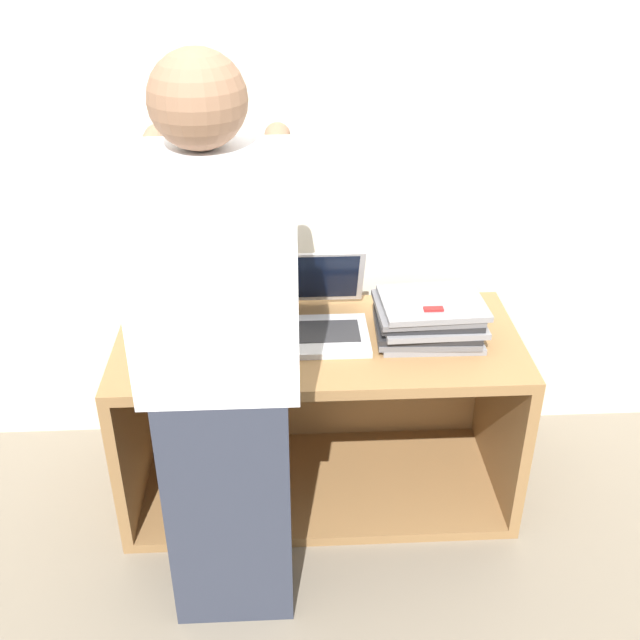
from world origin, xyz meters
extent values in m
plane|color=#756B5B|center=(0.00, 0.00, 0.00)|extent=(12.00, 12.00, 0.00)
cube|color=beige|center=(0.00, 0.68, 1.20)|extent=(8.00, 0.05, 2.40)
cube|color=olive|center=(0.00, 0.29, 0.61)|extent=(1.30, 0.58, 0.04)
cube|color=olive|center=(0.00, 0.29, 0.02)|extent=(1.30, 0.58, 0.04)
cube|color=olive|center=(-0.63, 0.29, 0.31)|extent=(0.04, 0.58, 0.55)
cube|color=olive|center=(0.63, 0.29, 0.31)|extent=(0.04, 0.58, 0.55)
cube|color=olive|center=(0.00, 0.56, 0.31)|extent=(1.23, 0.04, 0.55)
cube|color=#B7B7BC|center=(0.00, 0.29, 0.63)|extent=(0.32, 0.25, 0.02)
cube|color=#28282B|center=(0.00, 0.30, 0.65)|extent=(0.26, 0.14, 0.00)
cube|color=#B7B7BC|center=(0.00, 0.47, 0.75)|extent=(0.32, 0.11, 0.23)
cube|color=black|center=(0.00, 0.47, 0.76)|extent=(0.28, 0.10, 0.20)
cube|color=slate|center=(-0.35, 0.29, 0.63)|extent=(0.33, 0.25, 0.02)
cube|color=#B7B7BC|center=(-0.35, 0.29, 0.65)|extent=(0.33, 0.26, 0.02)
cube|color=gray|center=(-0.36, 0.29, 0.67)|extent=(0.33, 0.26, 0.02)
cube|color=slate|center=(-0.34, 0.30, 0.69)|extent=(0.32, 0.25, 0.02)
cube|color=slate|center=(-0.35, 0.30, 0.71)|extent=(0.32, 0.25, 0.02)
cube|color=gray|center=(0.36, 0.29, 0.63)|extent=(0.32, 0.25, 0.02)
cube|color=slate|center=(0.34, 0.29, 0.65)|extent=(0.33, 0.26, 0.02)
cube|color=#232326|center=(0.34, 0.29, 0.67)|extent=(0.33, 0.26, 0.02)
cube|color=gray|center=(0.36, 0.28, 0.69)|extent=(0.33, 0.26, 0.02)
cube|color=#232326|center=(0.35, 0.30, 0.71)|extent=(0.32, 0.25, 0.02)
cube|color=slate|center=(0.34, 0.29, 0.73)|extent=(0.33, 0.26, 0.02)
cube|color=gray|center=(0.36, 0.29, 0.74)|extent=(0.33, 0.26, 0.02)
cube|color=#2D3342|center=(-0.27, -0.18, 0.39)|extent=(0.34, 0.20, 0.78)
cube|color=white|center=(-0.27, -0.18, 1.09)|extent=(0.40, 0.20, 0.62)
sphere|color=#8C664C|center=(-0.27, -0.18, 1.50)|extent=(0.21, 0.21, 0.21)
cylinder|color=#8C664C|center=(-0.43, 0.08, 1.30)|extent=(0.07, 0.32, 0.07)
cylinder|color=#8C664C|center=(-0.11, 0.08, 1.30)|extent=(0.07, 0.32, 0.07)
cube|color=red|center=(0.35, 0.23, 0.76)|extent=(0.06, 0.02, 0.01)
camera|label=1|loc=(-0.10, -1.75, 1.88)|focal=42.00mm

